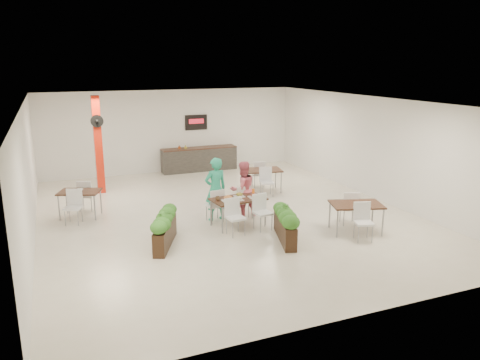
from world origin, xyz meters
The scene contains 12 objects.
ground centered at (0.00, 0.00, 0.00)m, with size 12.00×12.00×0.00m, color beige.
room_shell centered at (0.00, 0.00, 2.01)m, with size 10.10×12.10×3.22m.
red_column centered at (-3.00, 3.79, 1.64)m, with size 0.40×0.41×3.20m.
service_counter centered at (1.00, 5.65, 0.49)m, with size 3.00×0.64×2.20m.
main_table centered at (0.00, -0.96, 0.64)m, with size 1.48×1.75×0.92m.
diner_man centered at (-0.39, -0.31, 0.88)m, with size 0.64×0.42×1.75m, color #26A77F.
diner_woman centered at (0.41, -0.31, 0.79)m, with size 0.77×0.60×1.58m, color #EB687C.
planter_left centered at (-2.12, -1.60, 0.49)m, with size 0.94×1.61×0.89m.
planter_right centered at (0.67, -2.36, 0.48)m, with size 0.80×1.71×0.92m.
side_table_a centered at (-3.82, 1.37, 0.62)m, with size 1.29×1.66×0.92m.
side_table_b centered at (2.04, 1.90, 0.63)m, with size 1.37×1.67×0.92m.
side_table_c centered at (2.60, -2.54, 0.63)m, with size 1.47×1.67×0.92m.
Camera 1 is at (-4.41, -11.90, 4.23)m, focal length 35.00 mm.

